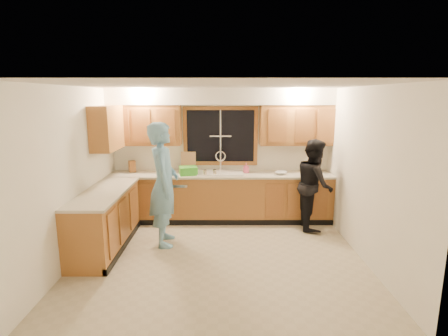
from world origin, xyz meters
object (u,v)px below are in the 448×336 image
object	(u,v)px
knife_block	(132,166)
bowl	(281,173)
sink	(220,176)
dish_crate	(188,171)
soap_bottle	(246,168)
woman	(314,184)
man	(164,185)
stove	(92,234)
dishwasher	(176,200)

from	to	relation	value
knife_block	bowl	xyz separation A→B (m)	(2.84, -0.22, -0.08)
sink	knife_block	bearing A→B (deg)	175.44
dish_crate	soap_bottle	distance (m)	1.10
woman	sink	bearing A→B (deg)	81.03
man	dish_crate	world-z (taller)	man
man	soap_bottle	xyz separation A→B (m)	(1.38, 1.17, 0.03)
knife_block	stove	bearing A→B (deg)	-120.41
dishwasher	stove	bearing A→B (deg)	-117.69
dishwasher	dish_crate	world-z (taller)	dish_crate
dish_crate	bowl	xyz separation A→B (m)	(1.74, 0.01, -0.05)
sink	dishwasher	bearing A→B (deg)	-179.01
soap_bottle	dish_crate	bearing A→B (deg)	-171.83
knife_block	dishwasher	bearing A→B (deg)	-37.65
soap_bottle	bowl	world-z (taller)	soap_bottle
dishwasher	soap_bottle	size ratio (longest dim) A/B	4.31
man	bowl	size ratio (longest dim) A/B	8.98
stove	knife_block	size ratio (longest dim) A/B	4.09
knife_block	bowl	world-z (taller)	knife_block
bowl	dish_crate	bearing A→B (deg)	-179.79
dish_crate	soap_bottle	world-z (taller)	soap_bottle
man	woman	xyz separation A→B (m)	(2.57, 0.71, -0.17)
dishwasher	sink	bearing A→B (deg)	0.99
soap_bottle	man	bearing A→B (deg)	-139.57
man	stove	bearing A→B (deg)	121.01
man	sink	bearing A→B (deg)	-45.96
soap_bottle	bowl	xyz separation A→B (m)	(0.65, -0.15, -0.07)
soap_bottle	bowl	bearing A→B (deg)	-13.08
stove	bowl	bearing A→B (deg)	30.68
woman	dish_crate	xyz separation A→B (m)	(-2.29, 0.31, 0.18)
woman	soap_bottle	bearing A→B (deg)	73.02
sink	soap_bottle	world-z (taller)	sink
dishwasher	man	distance (m)	1.23
sink	woman	distance (m)	1.73
sink	man	distance (m)	1.42
stove	woman	xyz separation A→B (m)	(3.49, 1.43, 0.36)
bowl	dishwasher	bearing A→B (deg)	178.05
sink	woman	size ratio (longest dim) A/B	0.53
man	soap_bottle	distance (m)	1.81
knife_block	sink	bearing A→B (deg)	-32.22
dish_crate	soap_bottle	bearing A→B (deg)	8.17
dish_crate	bowl	distance (m)	1.74
sink	dish_crate	distance (m)	0.62
dishwasher	stove	world-z (taller)	stove
knife_block	dish_crate	bearing A→B (deg)	-39.18
stove	soap_bottle	size ratio (longest dim) A/B	4.74
dishwasher	dish_crate	bearing A→B (deg)	-16.66
sink	woman	xyz separation A→B (m)	(1.69, -0.40, -0.05)
stove	soap_bottle	distance (m)	3.02
stove	man	size ratio (longest dim) A/B	0.46
dishwasher	man	xyz separation A→B (m)	(-0.04, -1.09, 0.58)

